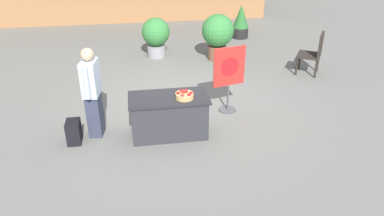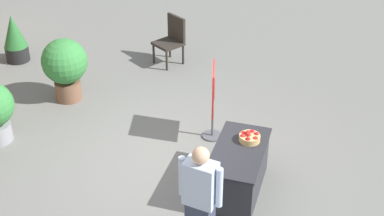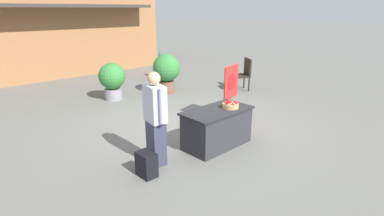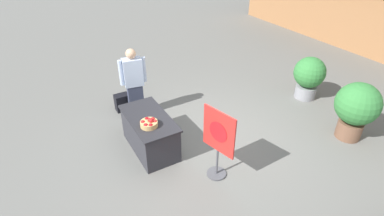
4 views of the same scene
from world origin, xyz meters
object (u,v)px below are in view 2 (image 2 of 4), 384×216
apple_basket (250,137)px  poster_board (213,99)px  display_table (238,170)px  patio_chair (172,38)px  potted_plant_far_right (15,38)px  person_visitor (200,200)px  potted_plant_near_left (65,65)px

apple_basket → poster_board: (1.02, 0.85, -0.04)m
display_table → patio_chair: 4.60m
apple_basket → poster_board: 1.33m
apple_basket → potted_plant_far_right: bearing=65.4°
person_visitor → poster_board: size_ratio=1.21×
patio_chair → potted_plant_near_left: 2.61m
poster_board → potted_plant_near_left: poster_board is taller
person_visitor → patio_chair: (5.26, 2.18, -0.26)m
apple_basket → patio_chair: size_ratio=0.30×
display_table → person_visitor: bearing=170.8°
potted_plant_far_right → patio_chair: bearing=-74.5°
person_visitor → apple_basket: bearing=-1.9°
person_visitor → potted_plant_near_left: person_visitor is taller
person_visitor → poster_board: (2.64, 0.53, -0.07)m
poster_board → person_visitor: bearing=-92.4°
poster_board → patio_chair: 3.10m
patio_chair → potted_plant_far_right: (-0.94, 3.40, -0.05)m
poster_board → potted_plant_near_left: 3.14m
patio_chair → person_visitor: bearing=54.7°
person_visitor → patio_chair: person_visitor is taller
display_table → apple_basket: 0.53m
patio_chair → potted_plant_far_right: size_ratio=0.99×
display_table → person_visitor: (-1.34, 0.22, 0.47)m
display_table → person_visitor: size_ratio=0.86×
poster_board → potted_plant_near_left: bearing=157.6°
potted_plant_near_left → poster_board: bearing=-98.5°
poster_board → patio_chair: bearing=108.2°
person_visitor → potted_plant_near_left: bearing=58.7°
potted_plant_near_left → person_visitor: bearing=-130.5°
potted_plant_near_left → patio_chair: bearing=-34.0°
apple_basket → potted_plant_near_left: size_ratio=0.25×
patio_chair → potted_plant_near_left: size_ratio=0.84×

